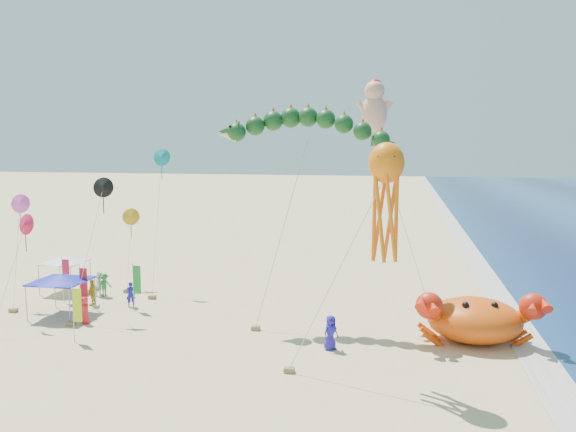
# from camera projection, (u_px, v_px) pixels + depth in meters

# --- Properties ---
(ground) EXTENTS (320.00, 320.00, 0.00)m
(ground) POSITION_uv_depth(u_px,v_px,m) (314.00, 328.00, 33.63)
(ground) COLOR #D1B784
(ground) RESTS_ON ground
(foam_strip) EXTENTS (320.00, 320.00, 0.00)m
(foam_strip) POSITION_uv_depth(u_px,v_px,m) (527.00, 342.00, 31.31)
(foam_strip) COLOR silver
(foam_strip) RESTS_ON ground
(crab_inflatable) EXTENTS (7.01, 5.06, 3.07)m
(crab_inflatable) POSITION_uv_depth(u_px,v_px,m) (475.00, 318.00, 31.17)
(crab_inflatable) COLOR #D9490B
(crab_inflatable) RESTS_ON ground
(dragon_kite) EXTENTS (10.78, 4.89, 12.87)m
(dragon_kite) POSITION_uv_depth(u_px,v_px,m) (305.00, 132.00, 34.39)
(dragon_kite) COLOR #103C17
(dragon_kite) RESTS_ON ground
(cherub_kite) EXTENTS (5.42, 8.72, 15.65)m
(cherub_kite) POSITION_uv_depth(u_px,v_px,m) (375.00, 107.00, 40.83)
(cherub_kite) COLOR #E5A48C
(cherub_kite) RESTS_ON ground
(octopus_kite) EXTENTS (5.47, 1.47, 11.08)m
(octopus_kite) POSITION_uv_depth(u_px,v_px,m) (385.00, 193.00, 25.65)
(octopus_kite) COLOR orange
(octopus_kite) RESTS_ON ground
(canopy_blue) EXTENTS (3.55, 3.55, 2.71)m
(canopy_blue) POSITION_uv_depth(u_px,v_px,m) (61.00, 278.00, 35.97)
(canopy_blue) COLOR gray
(canopy_blue) RESTS_ON ground
(canopy_white) EXTENTS (3.12, 3.12, 2.71)m
(canopy_white) POSITION_uv_depth(u_px,v_px,m) (64.00, 259.00, 41.71)
(canopy_white) COLOR gray
(canopy_white) RESTS_ON ground
(feather_flags) EXTENTS (6.30, 7.02, 3.20)m
(feather_flags) POSITION_uv_depth(u_px,v_px,m) (91.00, 285.00, 35.81)
(feather_flags) COLOR gray
(feather_flags) RESTS_ON ground
(beachgoers) EXTENTS (18.69, 8.46, 1.89)m
(beachgoers) POSITION_uv_depth(u_px,v_px,m) (137.00, 297.00, 37.12)
(beachgoers) COLOR #277735
(beachgoers) RESTS_ON ground
(small_kites) EXTENTS (9.19, 12.90, 10.66)m
(small_kites) POSITION_uv_depth(u_px,v_px,m) (90.00, 208.00, 38.41)
(small_kites) COLOR #0C8188
(small_kites) RESTS_ON ground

